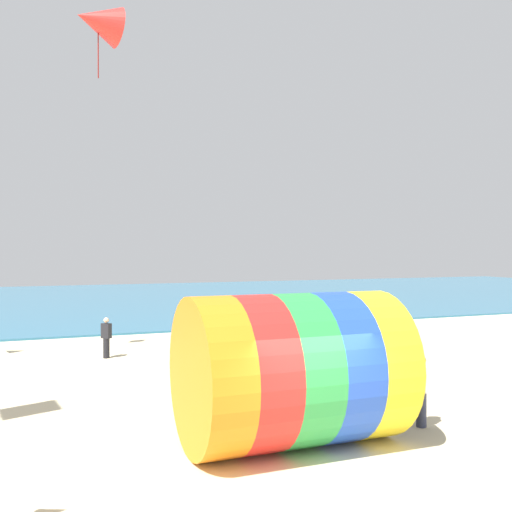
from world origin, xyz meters
The scene contains 7 objects.
ground_plane centered at (0.00, 0.00, 0.00)m, with size 120.00×120.00×0.00m, color beige.
sea centered at (0.00, 39.60, 0.05)m, with size 120.00×40.00×0.10m, color teal.
giant_inflatable_tube centered at (0.14, 2.49, 1.61)m, with size 4.53×3.22×3.22m.
kite_handler centered at (3.49, 2.48, 0.85)m, with size 0.34×0.42×1.67m.
kite_red_delta centered at (-3.38, 6.57, 9.96)m, with size 1.35×1.26×2.02m.
bystander_near_water centered at (-2.30, 13.91, 0.78)m, with size 0.41×0.41×1.56m.
bystander_mid_beach centered at (8.22, 13.49, 0.87)m, with size 0.28×0.39×1.69m.
Camera 1 is at (-5.04, -8.43, 4.14)m, focal length 40.00 mm.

